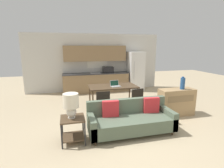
# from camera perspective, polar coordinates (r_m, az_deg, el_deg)

# --- Properties ---
(ground_plane) EXTENTS (20.00, 20.00, 0.00)m
(ground_plane) POSITION_cam_1_polar(r_m,az_deg,el_deg) (4.45, 4.43, -16.12)
(ground_plane) COLOR tan
(wall_back) EXTENTS (6.40, 0.07, 2.70)m
(wall_back) POSITION_cam_1_polar(r_m,az_deg,el_deg) (8.47, -5.65, 6.95)
(wall_back) COLOR silver
(wall_back) RESTS_ON ground_plane
(kitchen_counter) EXTENTS (3.06, 0.65, 2.15)m
(kitchen_counter) POSITION_cam_1_polar(r_m,az_deg,el_deg) (8.23, -5.18, 3.25)
(kitchen_counter) COLOR #8E704C
(kitchen_counter) RESTS_ON ground_plane
(refrigerator) EXTENTS (0.71, 0.76, 1.86)m
(refrigerator) POSITION_cam_1_polar(r_m,az_deg,el_deg) (8.63, 7.63, 4.19)
(refrigerator) COLOR white
(refrigerator) RESTS_ON ground_plane
(dining_table) EXTENTS (1.64, 0.90, 0.78)m
(dining_table) POSITION_cam_1_polar(r_m,az_deg,el_deg) (6.05, 0.27, -1.18)
(dining_table) COLOR brown
(dining_table) RESTS_ON ground_plane
(couch) EXTENTS (2.09, 0.80, 0.81)m
(couch) POSITION_cam_1_polar(r_m,az_deg,el_deg) (4.46, 5.97, -11.46)
(couch) COLOR #3D2D1E
(couch) RESTS_ON ground_plane
(side_table) EXTENTS (0.52, 0.52, 0.57)m
(side_table) POSITION_cam_1_polar(r_m,az_deg,el_deg) (4.07, -12.65, -13.11)
(side_table) COLOR brown
(side_table) RESTS_ON ground_plane
(table_lamp) EXTENTS (0.33, 0.33, 0.55)m
(table_lamp) POSITION_cam_1_polar(r_m,az_deg,el_deg) (3.89, -13.26, -6.22)
(table_lamp) COLOR silver
(table_lamp) RESTS_ON side_table
(credenza) EXTENTS (1.09, 0.44, 0.83)m
(credenza) POSITION_cam_1_polar(r_m,az_deg,el_deg) (5.81, 20.24, -5.54)
(credenza) COLOR tan
(credenza) RESTS_ON ground_plane
(vase) EXTENTS (0.14, 0.14, 0.39)m
(vase) POSITION_cam_1_polar(r_m,az_deg,el_deg) (5.71, 22.07, 0.19)
(vase) COLOR #234C84
(vase) RESTS_ON credenza
(dining_chair_near_right) EXTENTS (0.47, 0.47, 0.84)m
(dining_chair_near_right) POSITION_cam_1_polar(r_m,az_deg,el_deg) (5.58, 7.61, -4.94)
(dining_chair_near_right) COLOR black
(dining_chair_near_right) RESTS_ON ground_plane
(dining_chair_near_left) EXTENTS (0.44, 0.44, 0.84)m
(dining_chair_near_left) POSITION_cam_1_polar(r_m,az_deg,el_deg) (5.26, -3.12, -5.92)
(dining_chair_near_left) COLOR black
(dining_chair_near_left) RESTS_ON ground_plane
(laptop) EXTENTS (0.36, 0.30, 0.20)m
(laptop) POSITION_cam_1_polar(r_m,az_deg,el_deg) (5.96, 1.02, -0.28)
(laptop) COLOR #B7BABC
(laptop) RESTS_ON dining_table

